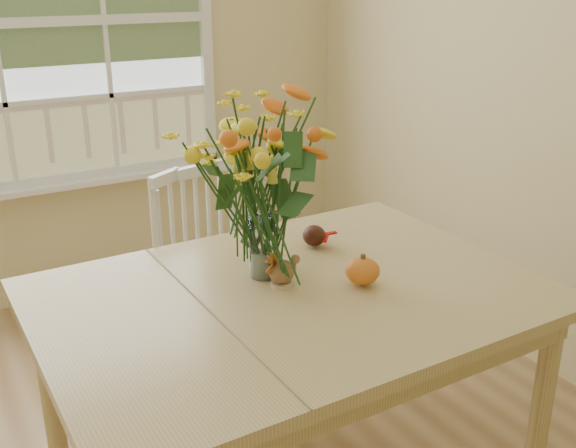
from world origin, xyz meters
TOP-DOWN VIEW (x-y plane):
  - dining_table at (0.50, 0.17)m, footprint 1.58×1.14m
  - windsor_chair at (0.58, 0.97)m, footprint 0.55×0.53m
  - flower_vase at (0.48, 0.31)m, footprint 0.46×0.46m
  - pumpkin at (0.73, 0.09)m, footprint 0.11×0.11m
  - turkey_figurine at (0.50, 0.21)m, footprint 0.11×0.09m
  - dark_gourd at (0.76, 0.44)m, footprint 0.13×0.09m

SIDE VIEW (x-z plane):
  - windsor_chair at x=0.58m, z-range 0.06..1.06m
  - dining_table at x=0.50m, z-range 0.33..1.17m
  - dark_gourd at x=0.76m, z-range 0.84..0.92m
  - pumpkin at x=0.73m, z-range 0.84..0.93m
  - turkey_figurine at x=0.50m, z-range 0.83..0.95m
  - flower_vase at x=0.48m, z-range 0.89..1.44m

